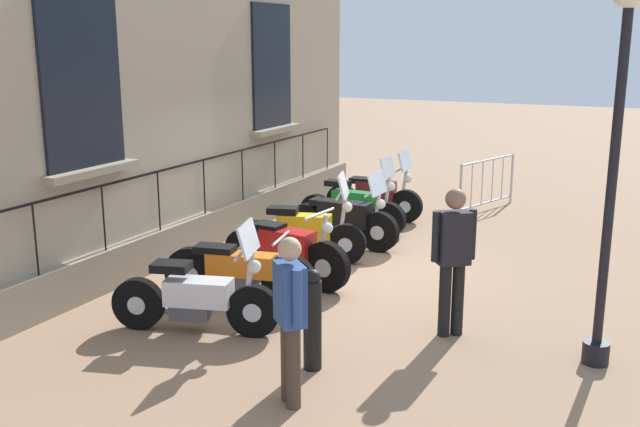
{
  "coord_description": "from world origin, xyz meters",
  "views": [
    {
      "loc": [
        4.42,
        -9.6,
        3.36
      ],
      "look_at": [
        -0.19,
        0.0,
        0.8
      ],
      "focal_mm": 40.85,
      "sensor_mm": 36.0,
      "label": 1
    }
  ],
  "objects_px": {
    "motorcycle_white": "(197,298)",
    "motorcycle_black": "(343,220)",
    "lamppost": "(616,134)",
    "bollard": "(312,319)",
    "pedestrian_walking": "(290,312)",
    "motorcycle_orange": "(240,272)",
    "motorcycle_maroon": "(375,197)",
    "pedestrian_standing": "(453,253)",
    "motorcycle_green": "(353,208)",
    "motorcycle_red": "(286,253)",
    "crowd_barrier": "(487,183)",
    "motorcycle_yellow": "(303,233)"
  },
  "relations": [
    {
      "from": "pedestrian_standing",
      "to": "pedestrian_walking",
      "type": "relative_size",
      "value": 1.07
    },
    {
      "from": "motorcycle_orange",
      "to": "motorcycle_red",
      "type": "xyz_separation_m",
      "value": [
        0.16,
        0.97,
        0.02
      ]
    },
    {
      "from": "pedestrian_walking",
      "to": "motorcycle_orange",
      "type": "bearing_deg",
      "value": 131.65
    },
    {
      "from": "bollard",
      "to": "pedestrian_standing",
      "type": "height_order",
      "value": "pedestrian_standing"
    },
    {
      "from": "motorcycle_red",
      "to": "motorcycle_black",
      "type": "xyz_separation_m",
      "value": [
        -0.03,
        2.06,
        -0.0
      ]
    },
    {
      "from": "pedestrian_standing",
      "to": "motorcycle_orange",
      "type": "bearing_deg",
      "value": -176.2
    },
    {
      "from": "motorcycle_white",
      "to": "pedestrian_walking",
      "type": "distance_m",
      "value": 2.12
    },
    {
      "from": "motorcycle_orange",
      "to": "crowd_barrier",
      "type": "xyz_separation_m",
      "value": [
        1.65,
        6.71,
        0.14
      ]
    },
    {
      "from": "motorcycle_maroon",
      "to": "pedestrian_walking",
      "type": "distance_m",
      "value": 7.35
    },
    {
      "from": "motorcycle_red",
      "to": "motorcycle_yellow",
      "type": "xyz_separation_m",
      "value": [
        -0.25,
        1.03,
        0.0
      ]
    },
    {
      "from": "motorcycle_black",
      "to": "motorcycle_maroon",
      "type": "height_order",
      "value": "motorcycle_maroon"
    },
    {
      "from": "bollard",
      "to": "motorcycle_maroon",
      "type": "bearing_deg",
      "value": 105.79
    },
    {
      "from": "motorcycle_black",
      "to": "motorcycle_white",
      "type": "bearing_deg",
      "value": -90.83
    },
    {
      "from": "lamppost",
      "to": "crowd_barrier",
      "type": "xyz_separation_m",
      "value": [
        -2.71,
        6.6,
        -1.88
      ]
    },
    {
      "from": "motorcycle_orange",
      "to": "pedestrian_walking",
      "type": "distance_m",
      "value": 2.82
    },
    {
      "from": "motorcycle_yellow",
      "to": "motorcycle_maroon",
      "type": "xyz_separation_m",
      "value": [
        0.0,
        3.01,
        -0.01
      ]
    },
    {
      "from": "motorcycle_white",
      "to": "motorcycle_green",
      "type": "height_order",
      "value": "motorcycle_green"
    },
    {
      "from": "crowd_barrier",
      "to": "pedestrian_standing",
      "type": "distance_m",
      "value": 6.63
    },
    {
      "from": "motorcycle_green",
      "to": "motorcycle_maroon",
      "type": "bearing_deg",
      "value": 88.64
    },
    {
      "from": "motorcycle_yellow",
      "to": "motorcycle_black",
      "type": "bearing_deg",
      "value": 78.24
    },
    {
      "from": "motorcycle_black",
      "to": "bollard",
      "type": "height_order",
      "value": "motorcycle_black"
    },
    {
      "from": "lamppost",
      "to": "crowd_barrier",
      "type": "distance_m",
      "value": 7.38
    },
    {
      "from": "motorcycle_black",
      "to": "motorcycle_red",
      "type": "bearing_deg",
      "value": -89.05
    },
    {
      "from": "motorcycle_orange",
      "to": "motorcycle_black",
      "type": "bearing_deg",
      "value": 87.71
    },
    {
      "from": "motorcycle_orange",
      "to": "pedestrian_walking",
      "type": "relative_size",
      "value": 1.25
    },
    {
      "from": "motorcycle_maroon",
      "to": "lamppost",
      "type": "bearing_deg",
      "value": -47.79
    },
    {
      "from": "motorcycle_orange",
      "to": "motorcycle_black",
      "type": "distance_m",
      "value": 3.03
    },
    {
      "from": "motorcycle_white",
      "to": "motorcycle_black",
      "type": "height_order",
      "value": "motorcycle_white"
    },
    {
      "from": "bollard",
      "to": "motorcycle_green",
      "type": "bearing_deg",
      "value": 108.8
    },
    {
      "from": "lamppost",
      "to": "pedestrian_walking",
      "type": "xyz_separation_m",
      "value": [
        -2.51,
        -2.18,
        -1.53
      ]
    },
    {
      "from": "pedestrian_walking",
      "to": "lamppost",
      "type": "bearing_deg",
      "value": 41.04
    },
    {
      "from": "motorcycle_red",
      "to": "crowd_barrier",
      "type": "xyz_separation_m",
      "value": [
        1.49,
        5.74,
        0.11
      ]
    },
    {
      "from": "motorcycle_red",
      "to": "bollard",
      "type": "xyz_separation_m",
      "value": [
        1.54,
        -2.28,
        0.1
      ]
    },
    {
      "from": "crowd_barrier",
      "to": "bollard",
      "type": "relative_size",
      "value": 1.67
    },
    {
      "from": "motorcycle_yellow",
      "to": "crowd_barrier",
      "type": "xyz_separation_m",
      "value": [
        1.74,
        4.71,
        0.11
      ]
    },
    {
      "from": "lamppost",
      "to": "pedestrian_standing",
      "type": "distance_m",
      "value": 2.17
    },
    {
      "from": "motorcycle_maroon",
      "to": "pedestrian_walking",
      "type": "height_order",
      "value": "pedestrian_walking"
    },
    {
      "from": "crowd_barrier",
      "to": "motorcycle_white",
      "type": "bearing_deg",
      "value": -101.57
    },
    {
      "from": "motorcycle_white",
      "to": "pedestrian_walking",
      "type": "xyz_separation_m",
      "value": [
        1.78,
        -1.05,
        0.49
      ]
    },
    {
      "from": "motorcycle_yellow",
      "to": "pedestrian_standing",
      "type": "bearing_deg",
      "value": -32.57
    },
    {
      "from": "lamppost",
      "to": "bollard",
      "type": "height_order",
      "value": "lamppost"
    },
    {
      "from": "motorcycle_orange",
      "to": "bollard",
      "type": "relative_size",
      "value": 1.87
    },
    {
      "from": "motorcycle_green",
      "to": "bollard",
      "type": "xyz_separation_m",
      "value": [
        1.81,
        -5.32,
        0.12
      ]
    },
    {
      "from": "lamppost",
      "to": "pedestrian_walking",
      "type": "distance_m",
      "value": 3.66
    },
    {
      "from": "motorcycle_orange",
      "to": "pedestrian_walking",
      "type": "height_order",
      "value": "pedestrian_walking"
    },
    {
      "from": "motorcycle_red",
      "to": "motorcycle_yellow",
      "type": "distance_m",
      "value": 1.06
    },
    {
      "from": "pedestrian_standing",
      "to": "motorcycle_maroon",
      "type": "bearing_deg",
      "value": 120.46
    },
    {
      "from": "motorcycle_green",
      "to": "pedestrian_standing",
      "type": "relative_size",
      "value": 1.18
    },
    {
      "from": "motorcycle_orange",
      "to": "bollard",
      "type": "bearing_deg",
      "value": -37.7
    },
    {
      "from": "motorcycle_green",
      "to": "motorcycle_maroon",
      "type": "distance_m",
      "value": 1.0
    }
  ]
}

